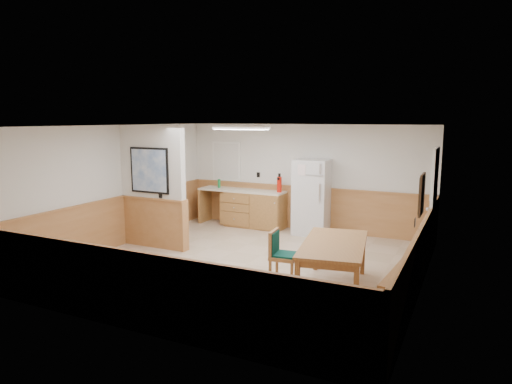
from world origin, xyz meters
The scene contains 20 objects.
ground centered at (0.00, 0.00, 0.00)m, with size 6.00×6.00×0.00m, color tan.
ceiling centered at (0.00, 0.00, 2.50)m, with size 6.00×6.00×0.02m, color white.
back_wall centered at (0.00, 3.00, 1.25)m, with size 6.00×0.02×2.50m, color silver.
right_wall centered at (3.00, 0.00, 1.25)m, with size 0.02×6.00×2.50m, color silver.
left_wall centered at (-3.00, 0.00, 1.25)m, with size 0.02×6.00×2.50m, color silver.
wainscot_back centered at (0.00, 2.98, 0.50)m, with size 6.00×0.04×1.00m, color #B57D48.
wainscot_right centered at (2.98, 0.00, 0.50)m, with size 0.04×6.00×1.00m, color #B57D48.
wainscot_left centered at (-2.98, 0.00, 0.50)m, with size 0.04×6.00×1.00m, color #B57D48.
partition_wall centered at (-2.25, 0.19, 1.23)m, with size 1.50×0.20×2.50m.
kitchen_counter centered at (-1.21, 2.68, 0.46)m, with size 2.20×0.61×1.00m.
exterior_door centered at (2.96, 1.90, 1.05)m, with size 0.07×1.02×2.15m.
kitchen_window centered at (-2.10, 2.98, 1.55)m, with size 0.80×0.04×1.00m.
wall_painting centered at (2.97, -0.30, 1.55)m, with size 0.04×0.50×0.60m.
fluorescent_fixture centered at (-0.80, 1.30, 2.45)m, with size 1.20×0.30×0.09m.
refrigerator centered at (0.32, 2.63, 0.86)m, with size 0.79×0.74×1.72m.
dining_table centered at (1.76, -0.54, 0.66)m, with size 1.22×1.98×0.75m.
dining_bench centered at (2.80, -0.55, 0.34)m, with size 0.45×1.53×0.45m.
dining_chair centered at (0.87, -0.57, 0.50)m, with size 0.61×0.46×0.85m.
fire_extinguisher centered at (-0.52, 2.72, 1.10)m, with size 0.12×0.12×0.45m.
soap_bottle centered at (-2.16, 2.70, 1.01)m, with size 0.07×0.07×0.22m, color #17813A.
Camera 1 is at (3.63, -7.15, 2.63)m, focal length 32.00 mm.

